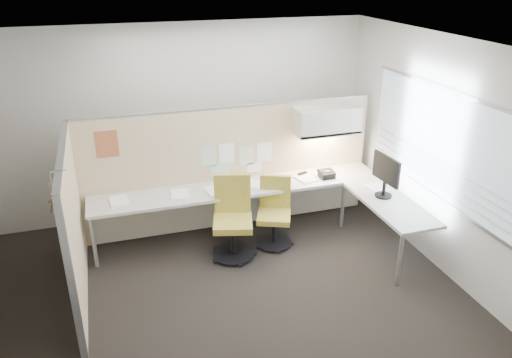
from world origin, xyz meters
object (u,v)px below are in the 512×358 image
object	(u,v)px
chair_right	(274,214)
chair_left	(233,220)
desk	(266,196)
monitor	(386,174)
phone	(326,174)

from	to	relation	value
chair_right	chair_left	bearing A→B (deg)	-147.44
desk	chair_left	bearing A→B (deg)	-150.31
chair_left	chair_right	bearing A→B (deg)	24.73
desk	monitor	xyz separation A→B (m)	(1.37, -0.71, 0.45)
monitor	desk	bearing A→B (deg)	58.05
monitor	phone	distance (m)	0.95
chair_left	phone	bearing A→B (deg)	29.97
chair_right	monitor	world-z (taller)	monitor
chair_right	monitor	size ratio (longest dim) A/B	1.66
phone	desk	bearing A→B (deg)	-177.33
monitor	chair_left	bearing A→B (deg)	73.89
chair_right	phone	xyz separation A→B (m)	(0.87, 0.29, 0.35)
desk	monitor	bearing A→B (deg)	-27.35
monitor	phone	size ratio (longest dim) A/B	2.59
chair_left	monitor	size ratio (longest dim) A/B	1.89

